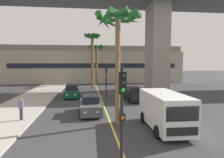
{
  "coord_description": "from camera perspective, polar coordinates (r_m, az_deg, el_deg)",
  "views": [
    {
      "loc": [
        -1.63,
        0.96,
        4.27
      ],
      "look_at": [
        0.0,
        14.0,
        3.24
      ],
      "focal_mm": 31.94,
      "sensor_mm": 36.0,
      "label": 1
    }
  ],
  "objects": [
    {
      "name": "lane_stripe_center",
      "position": [
        23.49,
        -3.04,
        -5.99
      ],
      "size": [
        0.14,
        56.0,
        0.01
      ],
      "primitive_type": "cube",
      "color": "#DBCC4C",
      "rests_on": "ground"
    },
    {
      "name": "pier_building_backdrop",
      "position": [
        46.2,
        -5.12,
        4.11
      ],
      "size": [
        39.17,
        8.04,
        8.08
      ],
      "color": "#BCB29E",
      "rests_on": "ground"
    },
    {
      "name": "car_queue_front",
      "position": [
        17.13,
        -6.2,
        -7.5
      ],
      "size": [
        1.9,
        4.14,
        1.56
      ],
      "color": "#4C5156",
      "rests_on": "ground"
    },
    {
      "name": "car_queue_second",
      "position": [
        25.62,
        -11.42,
        -3.57
      ],
      "size": [
        1.94,
        4.15,
        1.56
      ],
      "color": "#0C4728",
      "rests_on": "ground"
    },
    {
      "name": "car_queue_third",
      "position": [
        23.11,
        6.17,
        -4.38
      ],
      "size": [
        1.94,
        4.15,
        1.56
      ],
      "color": "black",
      "rests_on": "ground"
    },
    {
      "name": "delivery_van",
      "position": [
        13.46,
        14.76,
        -8.48
      ],
      "size": [
        2.24,
        5.29,
        2.36
      ],
      "color": "white",
      "rests_on": "ground"
    },
    {
      "name": "traffic_light_median_near",
      "position": [
        7.07,
        2.9,
        -8.25
      ],
      "size": [
        0.24,
        0.37,
        4.2
      ],
      "color": "black",
      "rests_on": "ground"
    },
    {
      "name": "traffic_light_median_far",
      "position": [
        22.87,
        -1.67,
        0.58
      ],
      "size": [
        0.24,
        0.37,
        4.2
      ],
      "color": "black",
      "rests_on": "ground"
    },
    {
      "name": "palm_tree_near_median",
      "position": [
        33.58,
        -5.66,
        9.4
      ],
      "size": [
        2.78,
        2.77,
        9.26
      ],
      "color": "brown",
      "rests_on": "ground"
    },
    {
      "name": "palm_tree_mid_median",
      "position": [
        39.89,
        -4.42,
        7.43
      ],
      "size": [
        3.56,
        3.58,
        8.0
      ],
      "color": "brown",
      "rests_on": "ground"
    },
    {
      "name": "palm_tree_far_median",
      "position": [
        13.83,
        1.69,
        14.11
      ],
      "size": [
        3.21,
        3.23,
        7.83
      ],
      "color": "brown",
      "rests_on": "ground"
    },
    {
      "name": "pedestrian_far_along",
      "position": [
        16.06,
        -24.58,
        -7.69
      ],
      "size": [
        0.34,
        0.22,
        1.62
      ],
      "color": "#2D2D38",
      "rests_on": "sidewalk_left"
    }
  ]
}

